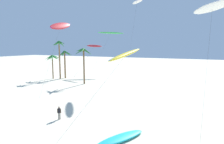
% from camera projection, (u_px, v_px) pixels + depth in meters
% --- Properties ---
extents(palm_tree_0, '(4.75, 4.51, 8.06)m').
position_uv_depth(palm_tree_0, '(65.00, 57.00, 55.41)').
color(palm_tree_0, olive).
rests_on(palm_tree_0, ground).
extents(palm_tree_1, '(4.75, 4.62, 6.86)m').
position_uv_depth(palm_tree_1, '(53.00, 59.00, 54.61)').
color(palm_tree_1, brown).
rests_on(palm_tree_1, ground).
extents(palm_tree_2, '(4.12, 4.00, 10.85)m').
position_uv_depth(palm_tree_2, '(59.00, 48.00, 54.04)').
color(palm_tree_2, olive).
rests_on(palm_tree_2, ground).
extents(palm_tree_3, '(4.85, 4.42, 8.89)m').
position_uv_depth(palm_tree_3, '(84.00, 54.00, 46.62)').
color(palm_tree_3, brown).
rests_on(palm_tree_3, ground).
extents(flying_kite_0, '(5.36, 12.96, 20.72)m').
position_uv_depth(flying_kite_0, '(137.00, 2.00, 46.79)').
color(flying_kite_0, white).
rests_on(flying_kite_0, ground).
extents(flying_kite_1, '(4.94, 9.08, 14.55)m').
position_uv_depth(flying_kite_1, '(212.00, 7.00, 21.79)').
color(flying_kite_1, white).
rests_on(flying_kite_1, ground).
extents(flying_kite_3, '(1.98, 7.62, 14.26)m').
position_uv_depth(flying_kite_3, '(60.00, 26.00, 35.49)').
color(flying_kite_3, red).
rests_on(flying_kite_3, ground).
extents(flying_kite_4, '(8.34, 11.20, 14.37)m').
position_uv_depth(flying_kite_4, '(111.00, 33.00, 65.88)').
color(flying_kite_4, green).
rests_on(flying_kite_4, ground).
extents(flying_kite_5, '(7.05, 7.87, 10.02)m').
position_uv_depth(flying_kite_5, '(94.00, 46.00, 59.46)').
color(flying_kite_5, red).
rests_on(flying_kite_5, ground).
extents(flying_kite_6, '(4.40, 13.59, 9.30)m').
position_uv_depth(flying_kite_6, '(126.00, 54.00, 21.75)').
color(flying_kite_6, yellow).
rests_on(flying_kite_6, ground).
extents(grounded_kite_0, '(3.97, 5.78, 0.40)m').
position_uv_depth(grounded_kite_0, '(121.00, 138.00, 19.07)').
color(grounded_kite_0, '#19B2B7').
rests_on(grounded_kite_0, ground).
extents(person_near_left, '(0.47, 0.31, 1.69)m').
position_uv_depth(person_near_left, '(59.00, 112.00, 24.38)').
color(person_near_left, slate).
rests_on(person_near_left, ground).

